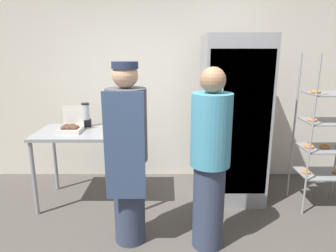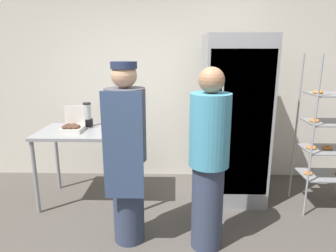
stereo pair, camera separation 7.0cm
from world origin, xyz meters
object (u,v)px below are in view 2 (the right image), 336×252
(person_customer, at_px, (209,161))
(refrigerator, at_px, (234,120))
(blender_pitcher, at_px, (88,116))
(baking_rack, at_px, (329,135))
(person_baker, at_px, (127,153))
(donut_box, at_px, (72,127))

(person_customer, bearing_deg, refrigerator, 68.04)
(refrigerator, xyz_separation_m, person_customer, (-0.41, -1.01, -0.14))
(blender_pitcher, bearing_deg, person_customer, -37.99)
(baking_rack, distance_m, person_baker, 2.29)
(donut_box, height_order, blender_pitcher, blender_pitcher)
(blender_pitcher, xyz_separation_m, person_baker, (0.64, -1.00, -0.13))
(baking_rack, distance_m, person_customer, 1.63)
(baking_rack, xyz_separation_m, person_customer, (-1.43, -0.78, -0.02))
(baking_rack, bearing_deg, person_baker, -162.17)
(refrigerator, xyz_separation_m, blender_pitcher, (-1.78, 0.07, 0.03))
(person_baker, height_order, person_customer, person_baker)
(refrigerator, height_order, baking_rack, refrigerator)
(person_customer, bearing_deg, blender_pitcher, 142.01)
(person_customer, bearing_deg, donut_box, 151.24)
(refrigerator, relative_size, donut_box, 6.97)
(baking_rack, bearing_deg, blender_pitcher, 173.90)
(baking_rack, height_order, person_baker, baking_rack)
(baking_rack, height_order, person_customer, baking_rack)
(baking_rack, xyz_separation_m, donut_box, (-2.92, 0.04, 0.07))
(refrigerator, relative_size, person_customer, 1.18)
(donut_box, xyz_separation_m, person_baker, (0.75, -0.74, -0.05))
(blender_pitcher, bearing_deg, refrigerator, -2.30)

